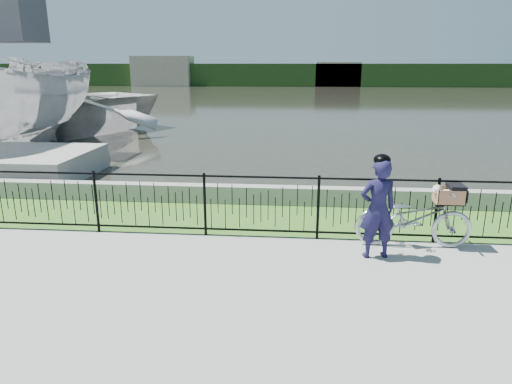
# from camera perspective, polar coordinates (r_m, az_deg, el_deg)

# --- Properties ---
(ground) EXTENTS (120.00, 120.00, 0.00)m
(ground) POSITION_cam_1_polar(r_m,az_deg,el_deg) (6.75, -0.47, -10.53)
(ground) COLOR gray
(ground) RESTS_ON ground
(grass_strip) EXTENTS (60.00, 2.00, 0.01)m
(grass_strip) POSITION_cam_1_polar(r_m,az_deg,el_deg) (9.15, 1.09, -3.30)
(grass_strip) COLOR #3A6C21
(grass_strip) RESTS_ON ground
(water) EXTENTS (120.00, 120.00, 0.00)m
(water) POSITION_cam_1_polar(r_m,az_deg,el_deg) (39.15, 4.24, 11.33)
(water) COLOR black
(water) RESTS_ON ground
(quay_wall) EXTENTS (60.00, 0.30, 0.40)m
(quay_wall) POSITION_cam_1_polar(r_m,az_deg,el_deg) (10.04, 1.49, -0.39)
(quay_wall) COLOR gray
(quay_wall) RESTS_ON ground
(fence) EXTENTS (14.00, 0.06, 1.15)m
(fence) POSITION_cam_1_polar(r_m,az_deg,el_deg) (8.02, 0.62, -1.77)
(fence) COLOR black
(fence) RESTS_ON ground
(far_treeline) EXTENTS (120.00, 6.00, 3.00)m
(far_treeline) POSITION_cam_1_polar(r_m,az_deg,el_deg) (66.05, 4.67, 14.41)
(far_treeline) COLOR #203E18
(far_treeline) RESTS_ON ground
(far_building_left) EXTENTS (8.00, 4.00, 4.00)m
(far_building_left) POSITION_cam_1_polar(r_m,az_deg,el_deg) (66.68, -11.53, 14.60)
(far_building_left) COLOR gray
(far_building_left) RESTS_ON ground
(far_building_right) EXTENTS (6.00, 3.00, 3.20)m
(far_building_right) POSITION_cam_1_polar(r_m,az_deg,el_deg) (64.77, 10.14, 14.29)
(far_building_right) COLOR gray
(far_building_right) RESTS_ON ground
(bicycle_rig) EXTENTS (1.91, 0.67, 1.11)m
(bicycle_rig) POSITION_cam_1_polar(r_m,az_deg,el_deg) (8.08, 19.18, -3.00)
(bicycle_rig) COLOR #A1A5AC
(bicycle_rig) RESTS_ON ground
(cyclist) EXTENTS (0.65, 0.50, 1.67)m
(cyclist) POSITION_cam_1_polar(r_m,az_deg,el_deg) (7.36, 14.97, -1.88)
(cyclist) COLOR #151334
(cyclist) RESTS_ON ground
(boat_near) EXTENTS (3.41, 8.96, 5.25)m
(boat_near) POSITION_cam_1_polar(r_m,az_deg,el_deg) (17.33, -28.11, 10.22)
(boat_near) COLOR #B8B7B7
(boat_near) RESTS_ON water
(boat_far) EXTENTS (14.17, 15.05, 2.54)m
(boat_far) POSITION_cam_1_polar(r_m,az_deg,el_deg) (21.26, -28.48, 9.24)
(boat_far) COLOR #B8B7B7
(boat_far) RESTS_ON water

